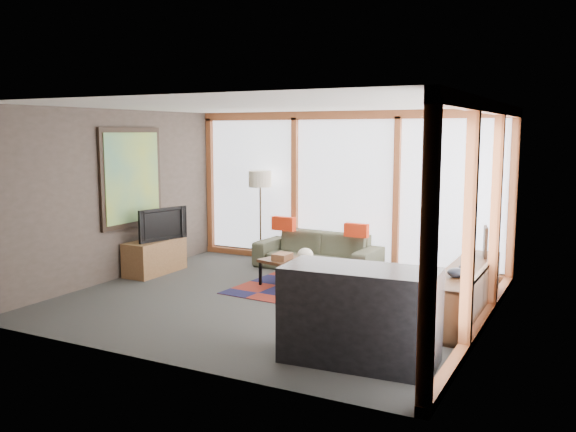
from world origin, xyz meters
The scene contains 17 objects.
ground centered at (0.00, 0.00, 0.00)m, with size 5.50×5.50×0.00m, color #2F2F2C.
room_envelope centered at (0.49, 0.56, 1.54)m, with size 5.52×5.02×2.62m.
rug centered at (0.45, 0.64, 0.01)m, with size 2.54×1.63×0.01m, color maroon.
sofa centered at (-0.26, 1.95, 0.30)m, with size 2.07×0.81×0.60m, color #343929.
pillow_left centered at (-0.90, 1.97, 0.72)m, with size 0.42×0.13×0.23m, color red.
pillow_right centered at (0.43, 1.93, 0.71)m, with size 0.39×0.12×0.21m, color red.
floor_lamp centered at (-1.42, 2.10, 0.79)m, with size 0.40×0.40×1.59m, color #312316, non-canonical shape.
coffee_table centered at (0.04, 0.70, 0.20)m, with size 1.19×0.60×0.40m, color #341F13, non-canonical shape.
book_stack centered at (-0.26, 0.72, 0.44)m, with size 0.22×0.28×0.09m, color brown.
vase centered at (0.10, 0.74, 0.50)m, with size 0.23×0.23×0.20m, color silver.
bookshelf centered at (2.43, 0.45, 0.30)m, with size 0.44×2.44×0.61m, color #341F13, non-canonical shape.
bowl_a centered at (2.43, -0.10, 0.66)m, with size 0.22×0.22×0.11m, color black.
bowl_b centered at (2.45, 0.28, 0.65)m, with size 0.15×0.15×0.07m, color black.
shelf_picture centered at (2.52, 1.23, 0.81)m, with size 0.04×0.31×0.41m, color black.
tv_console centered at (-2.47, 0.52, 0.27)m, with size 0.45×1.08×0.54m, color brown.
television centered at (-2.39, 0.56, 0.80)m, with size 0.91×0.12×0.52m, color black.
bar_counter centered at (1.81, -1.57, 0.48)m, with size 1.50×0.70×0.95m, color black.
Camera 1 is at (3.84, -7.03, 2.26)m, focal length 38.00 mm.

